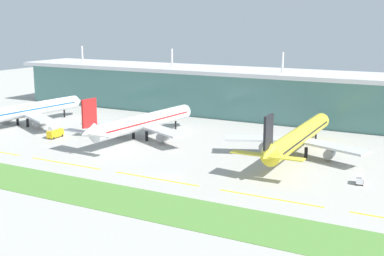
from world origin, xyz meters
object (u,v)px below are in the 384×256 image
at_px(airliner_near_middle, 142,122).
at_px(fuel_truck, 55,132).
at_px(airliner_nearest, 25,111).
at_px(baggage_cart, 360,180).
at_px(airliner_far_middle, 298,137).

bearing_deg(airliner_near_middle, fuel_truck, -154.92).
height_order(airliner_nearest, baggage_cart, airliner_nearest).
xyz_separation_m(airliner_near_middle, baggage_cart, (83.51, -17.32, -5.19)).
distance_m(airliner_far_middle, baggage_cart, 32.58).
relative_size(airliner_nearest, fuel_truck, 8.99).
height_order(airliner_near_middle, airliner_far_middle, same).
bearing_deg(airliner_near_middle, airliner_nearest, -177.47).
bearing_deg(fuel_truck, baggage_cart, -1.49).
height_order(airliner_far_middle, baggage_cart, airliner_far_middle).
xyz_separation_m(airliner_nearest, airliner_near_middle, (58.53, 2.59, -0.00)).
relative_size(airliner_far_middle, fuel_truck, 9.63).
xyz_separation_m(airliner_nearest, baggage_cart, (142.03, -14.72, -5.19)).
relative_size(airliner_near_middle, fuel_truck, 8.80).
distance_m(baggage_cart, fuel_truck, 114.19).
xyz_separation_m(airliner_far_middle, baggage_cart, (24.17, -21.23, -5.19)).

